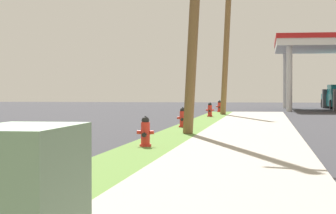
{
  "coord_description": "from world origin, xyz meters",
  "views": [
    {
      "loc": [
        3.57,
        -2.98,
        1.49
      ],
      "look_at": [
        0.6,
        16.81,
        0.99
      ],
      "focal_mm": 70.61,
      "sensor_mm": 36.0,
      "label": 1
    }
  ],
  "objects_px": {
    "fire_hydrant_fourth": "(210,110)",
    "utility_pole_background": "(227,40)",
    "fire_hydrant_fifth": "(219,107)",
    "fire_hydrant_second": "(145,133)",
    "fire_hydrant_nearest": "(0,180)",
    "fire_hydrant_third": "(183,118)"
  },
  "relations": [
    {
      "from": "fire_hydrant_second",
      "to": "fire_hydrant_third",
      "type": "relative_size",
      "value": 1.0
    },
    {
      "from": "fire_hydrant_third",
      "to": "fire_hydrant_fourth",
      "type": "distance_m",
      "value": 10.17
    },
    {
      "from": "fire_hydrant_third",
      "to": "utility_pole_background",
      "type": "distance_m",
      "value": 13.6
    },
    {
      "from": "fire_hydrant_nearest",
      "to": "fire_hydrant_second",
      "type": "bearing_deg",
      "value": 88.99
    },
    {
      "from": "fire_hydrant_fifth",
      "to": "utility_pole_background",
      "type": "height_order",
      "value": "utility_pole_background"
    },
    {
      "from": "fire_hydrant_second",
      "to": "fire_hydrant_fifth",
      "type": "xyz_separation_m",
      "value": [
        -0.05,
        26.3,
        0.0
      ]
    },
    {
      "from": "fire_hydrant_nearest",
      "to": "fire_hydrant_third",
      "type": "relative_size",
      "value": 1.0
    },
    {
      "from": "fire_hydrant_third",
      "to": "fire_hydrant_nearest",
      "type": "bearing_deg",
      "value": -89.91
    },
    {
      "from": "fire_hydrant_nearest",
      "to": "fire_hydrant_fourth",
      "type": "bearing_deg",
      "value": 89.73
    },
    {
      "from": "fire_hydrant_nearest",
      "to": "utility_pole_background",
      "type": "distance_m",
      "value": 30.43
    },
    {
      "from": "fire_hydrant_fourth",
      "to": "utility_pole_background",
      "type": "bearing_deg",
      "value": 76.09
    },
    {
      "from": "fire_hydrant_nearest",
      "to": "fire_hydrant_fifth",
      "type": "bearing_deg",
      "value": 89.84
    },
    {
      "from": "fire_hydrant_nearest",
      "to": "utility_pole_background",
      "type": "bearing_deg",
      "value": 88.43
    },
    {
      "from": "utility_pole_background",
      "to": "fire_hydrant_fifth",
      "type": "bearing_deg",
      "value": 98.82
    },
    {
      "from": "fire_hydrant_second",
      "to": "utility_pole_background",
      "type": "relative_size",
      "value": 0.09
    },
    {
      "from": "fire_hydrant_second",
      "to": "fire_hydrant_fifth",
      "type": "relative_size",
      "value": 1.0
    },
    {
      "from": "fire_hydrant_fourth",
      "to": "utility_pole_background",
      "type": "height_order",
      "value": "utility_pole_background"
    },
    {
      "from": "fire_hydrant_second",
      "to": "fire_hydrant_fourth",
      "type": "bearing_deg",
      "value": 90.07
    },
    {
      "from": "fire_hydrant_nearest",
      "to": "fire_hydrant_third",
      "type": "bearing_deg",
      "value": 90.09
    },
    {
      "from": "fire_hydrant_nearest",
      "to": "fire_hydrant_second",
      "type": "relative_size",
      "value": 1.0
    },
    {
      "from": "fire_hydrant_second",
      "to": "fire_hydrant_fourth",
      "type": "distance_m",
      "value": 18.79
    },
    {
      "from": "fire_hydrant_fourth",
      "to": "fire_hydrant_fifth",
      "type": "xyz_separation_m",
      "value": [
        -0.03,
        7.51,
        0.0
      ]
    }
  ]
}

